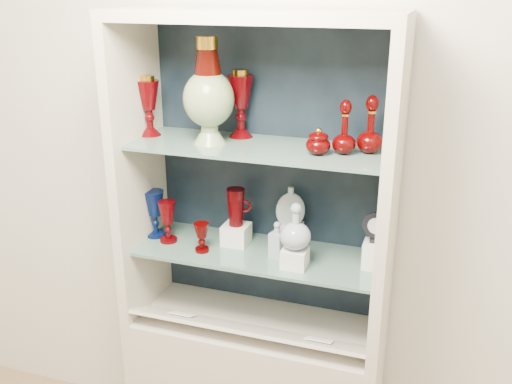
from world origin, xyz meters
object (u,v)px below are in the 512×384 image
(pedestal_lamp_left, at_px, (149,106))
(pedestal_lamp_right, at_px, (241,104))
(ruby_decanter_a, at_px, (345,124))
(ruby_goblet_small, at_px, (202,237))
(enamel_urn, at_px, (208,91))
(lidded_bowl, at_px, (318,141))
(flat_flask, at_px, (291,205))
(cameo_medallion, at_px, (376,227))
(ruby_decanter_b, at_px, (371,123))
(ruby_goblet_tall, at_px, (168,222))
(clear_round_decanter, at_px, (296,227))
(cobalt_goblet, at_px, (155,214))
(clear_square_bottle, at_px, (277,239))
(ruby_pitcher, at_px, (236,207))

(pedestal_lamp_left, relative_size, pedestal_lamp_right, 0.90)
(ruby_decanter_a, xyz_separation_m, ruby_goblet_small, (-0.51, -0.06, -0.47))
(pedestal_lamp_left, xyz_separation_m, enamel_urn, (0.26, -0.04, 0.08))
(pedestal_lamp_right, bearing_deg, ruby_decanter_a, -14.77)
(lidded_bowl, bearing_deg, flat_flask, 133.88)
(ruby_decanter_a, relative_size, cameo_medallion, 1.77)
(ruby_decanter_a, bearing_deg, lidded_bowl, -156.85)
(ruby_decanter_b, relative_size, ruby_goblet_tall, 1.25)
(enamel_urn, height_order, cameo_medallion, enamel_urn)
(ruby_goblet_tall, bearing_deg, lidded_bowl, -1.44)
(pedestal_lamp_right, bearing_deg, ruby_goblet_small, -121.09)
(lidded_bowl, height_order, cameo_medallion, lidded_bowl)
(pedestal_lamp_right, xyz_separation_m, ruby_goblet_small, (-0.10, -0.17, -0.49))
(pedestal_lamp_right, bearing_deg, ruby_goblet_tall, -154.20)
(flat_flask, relative_size, clear_round_decanter, 0.94)
(enamel_urn, relative_size, lidded_bowl, 3.97)
(ruby_decanter_b, bearing_deg, ruby_goblet_small, -170.37)
(flat_flask, bearing_deg, clear_round_decanter, -89.89)
(lidded_bowl, distance_m, cobalt_goblet, 0.77)
(ruby_decanter_a, relative_size, clear_round_decanter, 1.25)
(clear_square_bottle, bearing_deg, enamel_urn, 179.93)
(pedestal_lamp_right, height_order, ruby_pitcher, pedestal_lamp_right)
(pedestal_lamp_right, xyz_separation_m, ruby_decanter_a, (0.41, -0.11, -0.02))
(pedestal_lamp_right, relative_size, ruby_goblet_tall, 1.50)
(ruby_decanter_a, bearing_deg, pedestal_lamp_left, 178.36)
(ruby_decanter_a, height_order, cameo_medallion, ruby_decanter_a)
(clear_round_decanter, relative_size, cameo_medallion, 1.42)
(pedestal_lamp_left, bearing_deg, ruby_pitcher, 4.07)
(pedestal_lamp_right, xyz_separation_m, flat_flask, (0.20, -0.01, -0.38))
(lidded_bowl, height_order, clear_square_bottle, lidded_bowl)
(cameo_medallion, bearing_deg, clear_round_decanter, -157.87)
(pedestal_lamp_right, distance_m, ruby_goblet_tall, 0.55)
(ruby_decanter_a, xyz_separation_m, clear_round_decanter, (-0.14, -0.07, -0.37))
(cobalt_goblet, distance_m, clear_square_bottle, 0.52)
(lidded_bowl, bearing_deg, clear_square_bottle, 172.70)
(ruby_goblet_tall, xyz_separation_m, cameo_medallion, (0.81, 0.03, 0.07))
(cobalt_goblet, distance_m, ruby_pitcher, 0.34)
(ruby_pitcher, xyz_separation_m, clear_square_bottle, (0.19, -0.06, -0.08))
(cobalt_goblet, height_order, flat_flask, flat_flask)
(pedestal_lamp_left, distance_m, enamel_urn, 0.28)
(pedestal_lamp_left, height_order, ruby_decanter_a, pedestal_lamp_left)
(ruby_pitcher, bearing_deg, ruby_goblet_tall, -173.08)
(pedestal_lamp_left, distance_m, lidded_bowl, 0.67)
(clear_square_bottle, bearing_deg, ruby_pitcher, 161.66)
(ruby_decanter_a, bearing_deg, ruby_decanter_b, 26.03)
(ruby_decanter_a, relative_size, cobalt_goblet, 1.09)
(clear_round_decanter, bearing_deg, ruby_decanter_a, 25.90)
(lidded_bowl, relative_size, clear_square_bottle, 0.67)
(enamel_urn, bearing_deg, ruby_goblet_tall, -178.76)
(ruby_goblet_small, distance_m, flat_flask, 0.36)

